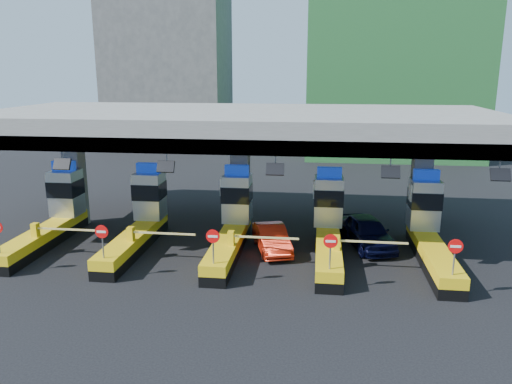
# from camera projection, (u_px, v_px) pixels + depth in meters

# --- Properties ---
(ground) EXTENTS (120.00, 120.00, 0.00)m
(ground) POSITION_uv_depth(u_px,v_px,m) (232.00, 249.00, 26.34)
(ground) COLOR black
(ground) RESTS_ON ground
(toll_canopy) EXTENTS (28.00, 12.09, 7.00)m
(toll_canopy) POSITION_uv_depth(u_px,v_px,m) (240.00, 126.00, 27.65)
(toll_canopy) COLOR slate
(toll_canopy) RESTS_ON ground
(toll_lane_far_left) EXTENTS (4.43, 8.00, 4.16)m
(toll_lane_far_left) POSITION_uv_depth(u_px,v_px,m) (54.00, 215.00, 27.50)
(toll_lane_far_left) COLOR black
(toll_lane_far_left) RESTS_ON ground
(toll_lane_left) EXTENTS (4.43, 8.00, 4.16)m
(toll_lane_left) POSITION_uv_depth(u_px,v_px,m) (141.00, 218.00, 26.89)
(toll_lane_left) COLOR black
(toll_lane_left) RESTS_ON ground
(toll_lane_center) EXTENTS (4.43, 8.00, 4.16)m
(toll_lane_center) POSITION_uv_depth(u_px,v_px,m) (233.00, 222.00, 26.28)
(toll_lane_center) COLOR black
(toll_lane_center) RESTS_ON ground
(toll_lane_right) EXTENTS (4.43, 8.00, 4.16)m
(toll_lane_right) POSITION_uv_depth(u_px,v_px,m) (328.00, 225.00, 25.67)
(toll_lane_right) COLOR black
(toll_lane_right) RESTS_ON ground
(toll_lane_far_right) EXTENTS (4.43, 8.00, 4.16)m
(toll_lane_far_right) POSITION_uv_depth(u_px,v_px,m) (429.00, 229.00, 25.06)
(toll_lane_far_right) COLOR black
(toll_lane_far_right) RESTS_ON ground
(bg_building_scaffold) EXTENTS (18.00, 12.00, 28.00)m
(bg_building_scaffold) POSITION_uv_depth(u_px,v_px,m) (395.00, 23.00, 52.39)
(bg_building_scaffold) COLOR #1E5926
(bg_building_scaffold) RESTS_ON ground
(bg_building_concrete) EXTENTS (14.00, 10.00, 18.00)m
(bg_building_concrete) POSITION_uv_depth(u_px,v_px,m) (169.00, 72.00, 60.60)
(bg_building_concrete) COLOR #4C4C49
(bg_building_concrete) RESTS_ON ground
(van) EXTENTS (3.18, 5.14, 1.63)m
(van) POSITION_uv_depth(u_px,v_px,m) (367.00, 232.00, 26.48)
(van) COLOR black
(van) RESTS_ON ground
(red_car) EXTENTS (2.56, 4.32, 1.35)m
(red_car) POSITION_uv_depth(u_px,v_px,m) (272.00, 238.00, 25.87)
(red_car) COLOR red
(red_car) RESTS_ON ground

